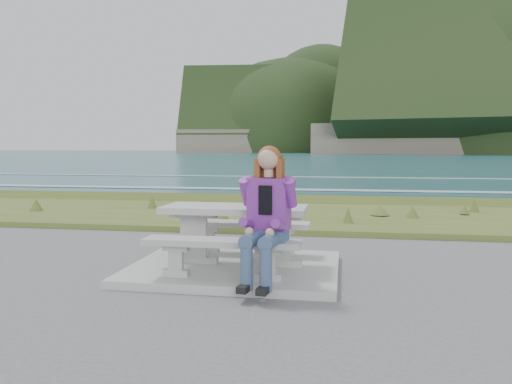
% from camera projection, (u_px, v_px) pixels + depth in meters
% --- Properties ---
extents(concrete_slab, '(2.60, 2.10, 0.10)m').
position_uv_depth(concrete_slab, '(235.00, 268.00, 6.36)').
color(concrete_slab, '#A4A49F').
rests_on(concrete_slab, ground).
extents(picnic_table, '(1.80, 0.75, 0.75)m').
position_uv_depth(picnic_table, '(235.00, 219.00, 6.31)').
color(picnic_table, '#A4A49F').
rests_on(picnic_table, concrete_slab).
extents(bench_landward, '(1.80, 0.35, 0.45)m').
position_uv_depth(bench_landward, '(222.00, 248.00, 5.64)').
color(bench_landward, '#A4A49F').
rests_on(bench_landward, concrete_slab).
extents(bench_seaward, '(1.80, 0.35, 0.45)m').
position_uv_depth(bench_seaward, '(246.00, 229.00, 7.02)').
color(bench_seaward, '#A4A49F').
rests_on(bench_seaward, concrete_slab).
extents(grass_verge, '(160.00, 4.50, 0.22)m').
position_uv_depth(grass_verge, '(282.00, 218.00, 11.27)').
color(grass_verge, '#35521E').
rests_on(grass_verge, ground).
extents(shore_drop, '(160.00, 0.80, 2.20)m').
position_uv_depth(shore_drop, '(295.00, 204.00, 14.12)').
color(shore_drop, brown).
rests_on(shore_drop, ground).
extents(ocean, '(1600.00, 1600.00, 0.09)m').
position_uv_depth(ocean, '(321.00, 202.00, 31.14)').
color(ocean, '#21525D').
rests_on(ocean, ground).
extents(seated_woman, '(0.54, 0.82, 1.50)m').
position_uv_depth(seated_woman, '(264.00, 234.00, 5.40)').
color(seated_woman, navy).
rests_on(seated_woman, concrete_slab).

